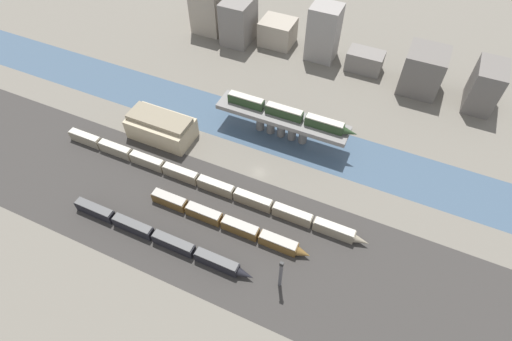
{
  "coord_description": "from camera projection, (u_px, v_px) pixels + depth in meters",
  "views": [
    {
      "loc": [
        33.38,
        -76.31,
        100.66
      ],
      "look_at": [
        0.0,
        -2.46,
        3.7
      ],
      "focal_mm": 28.0,
      "sensor_mm": 36.0,
      "label": 1
    }
  ],
  "objects": [
    {
      "name": "city_block_low",
      "position": [
        485.0,
        86.0,
        145.99
      ],
      "size": [
        9.89,
        15.66,
        16.94
      ],
      "primitive_type": "cube",
      "color": "#605B56",
      "rests_on": "ground"
    },
    {
      "name": "train_yard_near",
      "position": [
        158.0,
        237.0,
        113.06
      ],
      "size": [
        58.27,
        2.78,
        3.79
      ],
      "color": "black",
      "rests_on": "ground"
    },
    {
      "name": "city_block_right",
      "position": [
        324.0,
        33.0,
        163.66
      ],
      "size": [
        12.04,
        10.83,
        22.84
      ],
      "primitive_type": "cube",
      "color": "gray",
      "rests_on": "ground"
    },
    {
      "name": "signal_tower",
      "position": [
        281.0,
        274.0,
        101.26
      ],
      "size": [
        1.0,
        0.93,
        12.32
      ],
      "color": "#4C4C51",
      "rests_on": "ground"
    },
    {
      "name": "warehouse_building",
      "position": [
        161.0,
        127.0,
        138.19
      ],
      "size": [
        22.35,
        12.1,
        9.03
      ],
      "color": "tan",
      "rests_on": "ground"
    },
    {
      "name": "river_water",
      "position": [
        281.0,
        135.0,
        141.79
      ],
      "size": [
        320.0,
        20.14,
        0.01
      ],
      "primitive_type": "cube",
      "color": "#3D5166",
      "rests_on": "ground"
    },
    {
      "name": "ground_plane",
      "position": [
        259.0,
        172.0,
        130.64
      ],
      "size": [
        400.0,
        400.0,
        0.0
      ],
      "primitive_type": "plane",
      "color": "#666056"
    },
    {
      "name": "city_block_center",
      "position": [
        278.0,
        32.0,
        174.94
      ],
      "size": [
        14.42,
        12.35,
        10.82
      ],
      "primitive_type": "cube",
      "color": "gray",
      "rests_on": "ground"
    },
    {
      "name": "city_block_far_left",
      "position": [
        210.0,
        6.0,
        178.69
      ],
      "size": [
        13.48,
        15.41,
        21.75
      ],
      "primitive_type": "cube",
      "color": "gray",
      "rests_on": "ground"
    },
    {
      "name": "city_block_tall",
      "position": [
        423.0,
        70.0,
        152.41
      ],
      "size": [
        14.6,
        15.35,
        16.53
      ],
      "primitive_type": "cube",
      "color": "#605B56",
      "rests_on": "ground"
    },
    {
      "name": "railbed_yard",
      "position": [
        226.0,
        230.0,
        116.62
      ],
      "size": [
        280.0,
        42.0,
        0.01
      ],
      "primitive_type": "cube",
      "color": "#33302D",
      "rests_on": "ground"
    },
    {
      "name": "train_yard_far",
      "position": [
        202.0,
        181.0,
        125.84
      ],
      "size": [
        105.64,
        2.66,
        3.91
      ],
      "color": "gray",
      "rests_on": "ground"
    },
    {
      "name": "city_block_far_right",
      "position": [
        365.0,
        61.0,
        163.44
      ],
      "size": [
        14.41,
        8.8,
        8.21
      ],
      "primitive_type": "cube",
      "color": "slate",
      "rests_on": "ground"
    },
    {
      "name": "bridge",
      "position": [
        282.0,
        120.0,
        136.42
      ],
      "size": [
        46.3,
        9.09,
        9.26
      ],
      "color": "slate",
      "rests_on": "ground"
    },
    {
      "name": "train_on_bridge",
      "position": [
        289.0,
        113.0,
        132.76
      ],
      "size": [
        45.54,
        2.83,
        3.58
      ],
      "color": "#23381E",
      "rests_on": "bridge"
    },
    {
      "name": "city_block_left",
      "position": [
        238.0,
        21.0,
        173.2
      ],
      "size": [
        11.95,
        15.21,
        18.91
      ],
      "primitive_type": "cube",
      "color": "slate",
      "rests_on": "ground"
    },
    {
      "name": "train_yard_mid",
      "position": [
        226.0,
        222.0,
        116.17
      ],
      "size": [
        50.8,
        3.11,
        3.71
      ],
      "color": "brown",
      "rests_on": "ground"
    }
  ]
}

